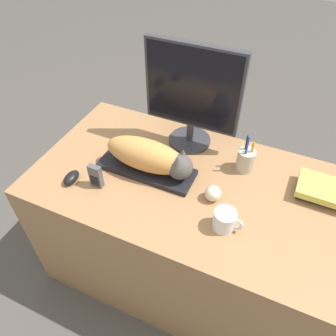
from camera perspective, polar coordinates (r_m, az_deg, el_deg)
name	(u,v)px	position (r m, az deg, el deg)	size (l,w,h in m)	color
ground_plane	(158,328)	(1.95, -1.83, -26.12)	(12.00, 12.00, 0.00)	#4C4742
desk	(188,231)	(1.78, 3.48, -10.91)	(1.46, 0.79, 0.76)	#9E7047
keyboard	(147,169)	(1.53, -3.74, -0.13)	(0.45, 0.16, 0.02)	black
cat	(151,157)	(1.46, -2.93, 1.99)	(0.42, 0.14, 0.15)	#D18C47
monitor	(192,93)	(1.53, 4.25, 12.87)	(0.46, 0.21, 0.52)	#333338
computer_mouse	(71,178)	(1.54, -16.48, -1.61)	(0.05, 0.09, 0.04)	black
coffee_mug	(225,220)	(1.31, 9.91, -8.96)	(0.12, 0.09, 0.09)	silver
pen_cup	(246,160)	(1.55, 13.37, 1.39)	(0.08, 0.08, 0.20)	#B2A893
baseball	(213,193)	(1.40, 7.85, -4.39)	(0.07, 0.07, 0.07)	beige
phone	(96,176)	(1.46, -12.47, -1.41)	(0.06, 0.03, 0.12)	#4C4C51
book_stack	(321,190)	(1.55, 25.12, -3.53)	(0.21, 0.16, 0.06)	black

